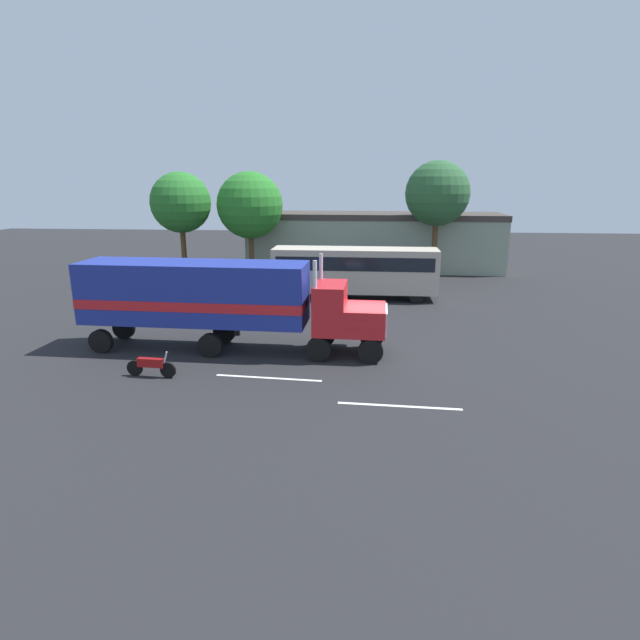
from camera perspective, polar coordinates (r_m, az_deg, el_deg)
name	(u,v)px	position (r m, az deg, el deg)	size (l,w,h in m)	color
ground_plane	(362,353)	(23.94, 4.67, -3.68)	(120.00, 120.00, 0.00)	#232326
lane_stripe_near	(268,378)	(21.01, -5.77, -6.45)	(4.40, 0.16, 0.01)	silver
lane_stripe_mid	(399,406)	(18.64, 8.83, -9.47)	(4.40, 0.16, 0.01)	silver
semi_truck	(218,298)	(24.17, -11.33, 2.47)	(14.24, 3.01, 4.50)	red
person_bystander	(237,319)	(26.67, -9.29, 0.16)	(0.34, 0.46, 1.63)	black
parked_bus	(355,268)	(34.69, 3.90, 5.78)	(11.02, 2.66, 3.40)	#BFB29E
parked_car	(190,283)	(37.18, -14.28, 4.01)	(4.58, 2.30, 1.57)	#B7B7BC
motorcycle	(151,366)	(21.98, -18.30, -4.85)	(2.11, 0.32, 1.12)	black
tree_left	(250,205)	(43.41, -7.82, 12.54)	(5.42, 5.42, 8.54)	brown
tree_center	(437,194)	(43.02, 12.96, 13.56)	(5.12, 5.12, 9.36)	brown
tree_right	(181,203)	(44.65, -15.28, 12.49)	(4.95, 4.95, 8.51)	brown
building_backdrop	(374,239)	(47.17, 6.01, 9.01)	(22.66, 6.77, 4.99)	gray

